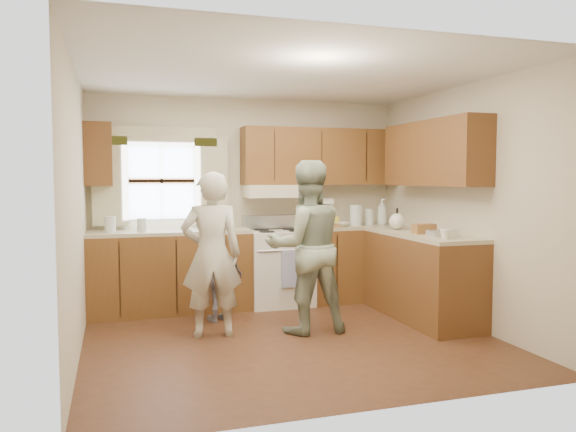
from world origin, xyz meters
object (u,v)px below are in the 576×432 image
object	(u,v)px
child	(220,278)
woman_right	(306,247)
woman_left	(212,255)
stove	(278,266)

from	to	relation	value
child	woman_right	bearing A→B (deg)	118.66
woman_left	child	world-z (taller)	woman_left
stove	woman_left	xyz separation A→B (m)	(-1.00, -1.13, 0.33)
woman_left	woman_right	world-z (taller)	woman_right
woman_right	child	xyz separation A→B (m)	(-0.75, 0.66, -0.39)
woman_left	child	bearing A→B (deg)	-102.88
woman_left	stove	bearing A→B (deg)	-126.41
stove	woman_left	bearing A→B (deg)	-131.58
woman_left	woman_right	bearing A→B (deg)	178.13
stove	child	bearing A→B (deg)	-144.65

